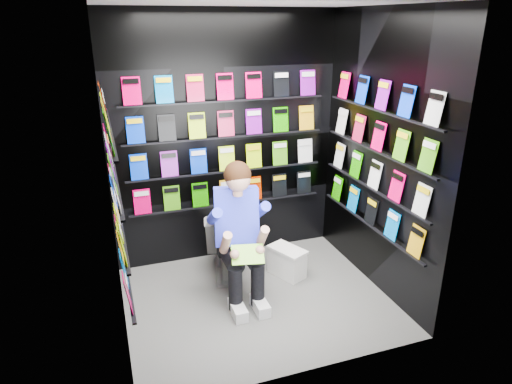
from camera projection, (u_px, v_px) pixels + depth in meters
name	position (u px, v px, depth m)	size (l,w,h in m)	color
floor	(257.00, 300.00, 4.31)	(2.40, 2.40, 0.00)	#565653
ceiling	(257.00, 3.00, 3.39)	(2.40, 2.40, 0.00)	white
wall_back	(226.00, 141.00, 4.73)	(2.40, 0.04, 2.60)	black
wall_front	(308.00, 214.00, 2.97)	(2.40, 0.04, 2.60)	black
wall_left	(109.00, 185.00, 3.48)	(0.04, 2.00, 2.60)	black
wall_right	(380.00, 156.00, 4.22)	(0.04, 2.00, 2.60)	black
comics_back	(226.00, 141.00, 4.70)	(2.10, 0.06, 1.37)	#EE005A
comics_left	(113.00, 184.00, 3.49)	(0.06, 1.70, 1.37)	#EE005A
comics_right	(377.00, 156.00, 4.21)	(0.06, 1.70, 1.37)	#EE005A
toilet	(226.00, 240.00, 4.66)	(0.42, 0.75, 0.73)	white
longbox	(287.00, 263.00, 4.69)	(0.20, 0.37, 0.28)	silver
longbox_lid	(287.00, 250.00, 4.63)	(0.22, 0.39, 0.03)	silver
reader	(236.00, 217.00, 4.18)	(0.54, 0.80, 1.47)	#222BDE
held_comic	(248.00, 254.00, 3.94)	(0.28, 0.01, 0.19)	green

